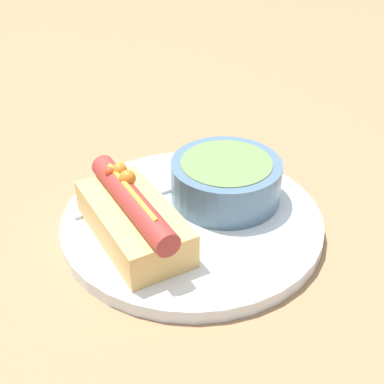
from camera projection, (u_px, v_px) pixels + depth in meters
The scene contains 5 objects.
ground_plane at pixel (192, 227), 0.59m from camera, with size 4.00×4.00×0.00m, color #93704C.
dinner_plate at pixel (192, 221), 0.58m from camera, with size 0.28×0.28×0.01m.
hot_dog at pixel (133, 217), 0.54m from camera, with size 0.16×0.09×0.07m.
soup_bowl at pixel (226, 179), 0.59m from camera, with size 0.12×0.12×0.05m.
spoon at pixel (167, 189), 0.62m from camera, with size 0.03×0.16×0.01m.
Camera 1 is at (0.43, -0.18, 0.36)m, focal length 50.00 mm.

